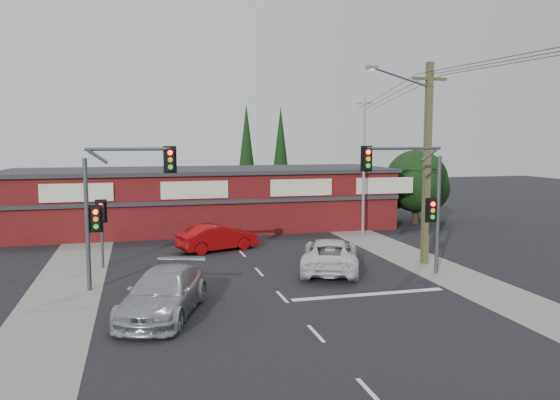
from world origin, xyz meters
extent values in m
plane|color=black|center=(0.00, 0.00, 0.00)|extent=(120.00, 120.00, 0.00)
cube|color=black|center=(0.00, 5.00, 0.01)|extent=(14.00, 70.00, 0.01)
cube|color=gray|center=(-8.50, 5.00, 0.01)|extent=(3.00, 70.00, 0.02)
cube|color=gray|center=(8.50, 5.00, 0.01)|extent=(3.00, 70.00, 0.02)
cube|color=silver|center=(3.50, -1.50, 0.01)|extent=(6.50, 0.35, 0.01)
imported|color=silver|center=(3.36, 2.76, 0.77)|extent=(4.38, 6.12, 1.55)
imported|color=#AAADB0|center=(-4.66, -2.03, 0.81)|extent=(3.96, 6.00, 1.62)
imported|color=#940909|center=(-1.17, 8.85, 0.75)|extent=(4.82, 3.06, 1.50)
cube|color=silver|center=(0.00, -9.48, 0.01)|extent=(0.12, 1.60, 0.01)
cube|color=silver|center=(0.00, -5.22, 0.01)|extent=(0.12, 1.60, 0.01)
cube|color=silver|center=(0.00, -0.96, 0.01)|extent=(0.12, 1.60, 0.01)
cube|color=silver|center=(0.00, 3.30, 0.01)|extent=(0.12, 1.60, 0.01)
cube|color=silver|center=(0.00, 7.56, 0.01)|extent=(0.12, 1.60, 0.01)
cube|color=silver|center=(0.00, 11.82, 0.01)|extent=(0.12, 1.60, 0.01)
cube|color=silver|center=(0.00, 16.08, 0.01)|extent=(0.12, 1.60, 0.01)
cube|color=silver|center=(0.00, 20.34, 0.01)|extent=(0.12, 1.60, 0.01)
cube|color=silver|center=(0.00, 24.59, 0.01)|extent=(0.12, 1.60, 0.01)
cube|color=silver|center=(0.00, 28.85, 0.01)|extent=(0.12, 1.60, 0.01)
cube|color=#521011|center=(-1.00, 17.00, 2.00)|extent=(26.00, 8.00, 4.00)
cube|color=#2D2D30|center=(-1.00, 17.00, 4.10)|extent=(26.40, 8.40, 0.25)
cube|color=beige|center=(-9.00, 12.95, 3.10)|extent=(4.20, 0.12, 1.10)
cube|color=beige|center=(-2.00, 12.95, 3.10)|extent=(4.20, 0.12, 1.10)
cube|color=beige|center=(5.00, 12.95, 3.10)|extent=(4.20, 0.12, 1.10)
cube|color=beige|center=(11.00, 12.95, 3.10)|extent=(4.20, 0.12, 1.10)
cube|color=#2D2D30|center=(-1.00, 12.90, 2.30)|extent=(26.00, 0.15, 0.25)
cylinder|color=#2D2116|center=(14.50, 15.00, 0.90)|extent=(0.50, 0.50, 1.80)
sphere|color=black|center=(14.50, 15.00, 3.20)|extent=(4.60, 4.60, 4.60)
sphere|color=black|center=(16.00, 16.00, 2.50)|extent=(3.40, 3.40, 3.40)
sphere|color=black|center=(13.20, 16.40, 2.30)|extent=(2.80, 2.80, 2.80)
cylinder|color=#2D2116|center=(3.50, 24.00, 1.00)|extent=(0.24, 0.24, 2.00)
cone|color=black|center=(3.50, 24.00, 5.50)|extent=(1.80, 1.80, 7.50)
cylinder|color=#2D2116|center=(7.00, 26.00, 1.00)|extent=(0.24, 0.24, 2.00)
cone|color=black|center=(7.00, 26.00, 5.50)|extent=(1.80, 1.80, 7.50)
cylinder|color=#47494C|center=(-7.50, 2.00, 2.75)|extent=(0.18, 0.18, 5.50)
cylinder|color=#47494C|center=(-5.80, 2.00, 5.85)|extent=(3.40, 0.14, 0.14)
cylinder|color=#47494C|center=(-6.99, 2.00, 5.55)|extent=(0.82, 0.14, 0.63)
cube|color=black|center=(-4.10, 2.00, 5.40)|extent=(0.32, 0.22, 0.95)
cube|color=black|center=(-4.10, 2.07, 5.40)|extent=(0.55, 0.04, 1.15)
cylinder|color=#FF0C07|center=(-4.10, 1.87, 5.70)|extent=(0.20, 0.06, 0.20)
cylinder|color=orange|center=(-4.10, 1.87, 5.40)|extent=(0.20, 0.06, 0.20)
cylinder|color=#0CE526|center=(-4.10, 1.87, 5.10)|extent=(0.20, 0.06, 0.20)
cube|color=black|center=(-7.15, 2.00, 3.00)|extent=(0.32, 0.22, 0.95)
cube|color=black|center=(-7.15, 2.07, 3.00)|extent=(0.55, 0.04, 1.15)
cylinder|color=#FF0C07|center=(-7.15, 1.87, 3.30)|extent=(0.20, 0.06, 0.20)
cylinder|color=orange|center=(-7.15, 1.87, 3.00)|extent=(0.20, 0.06, 0.20)
cylinder|color=#0CE526|center=(-7.15, 1.87, 2.70)|extent=(0.20, 0.06, 0.20)
cylinder|color=#47494C|center=(8.00, 1.00, 2.75)|extent=(0.18, 0.18, 5.50)
cylinder|color=#47494C|center=(6.20, 1.00, 5.85)|extent=(3.60, 0.14, 0.14)
cylinder|color=#47494C|center=(7.46, 1.00, 5.55)|extent=(0.82, 0.14, 0.63)
cube|color=black|center=(4.40, 1.00, 5.40)|extent=(0.32, 0.22, 0.95)
cube|color=black|center=(4.40, 1.07, 5.40)|extent=(0.55, 0.04, 1.15)
cylinder|color=#FF0C07|center=(4.40, 0.87, 5.70)|extent=(0.20, 0.06, 0.20)
cylinder|color=orange|center=(4.40, 0.87, 5.40)|extent=(0.20, 0.06, 0.20)
cylinder|color=#0CE526|center=(4.40, 0.87, 5.10)|extent=(0.20, 0.06, 0.20)
cube|color=black|center=(7.65, 1.00, 3.00)|extent=(0.32, 0.22, 0.95)
cube|color=black|center=(7.65, 1.07, 3.00)|extent=(0.55, 0.04, 1.15)
cylinder|color=#FF0C07|center=(7.65, 0.87, 3.30)|extent=(0.20, 0.06, 0.20)
cylinder|color=orange|center=(7.65, 0.87, 3.00)|extent=(0.20, 0.06, 0.20)
cylinder|color=#0CE526|center=(7.65, 0.87, 2.70)|extent=(0.20, 0.06, 0.20)
cylinder|color=#47494C|center=(-7.20, 6.00, 1.50)|extent=(0.12, 0.12, 3.00)
cube|color=black|center=(-7.20, 6.00, 2.80)|extent=(0.32, 0.22, 0.95)
cube|color=black|center=(-7.20, 6.07, 2.80)|extent=(0.55, 0.04, 1.15)
cylinder|color=#FF0C07|center=(-7.20, 5.87, 3.10)|extent=(0.20, 0.06, 0.20)
cylinder|color=orange|center=(-7.20, 5.87, 2.80)|extent=(0.20, 0.06, 0.20)
cylinder|color=#0CE526|center=(-7.20, 5.87, 2.50)|extent=(0.20, 0.06, 0.20)
cube|color=brown|center=(8.50, 3.00, 5.00)|extent=(0.30, 0.30, 10.00)
cube|color=brown|center=(8.50, 3.00, 9.20)|extent=(1.80, 0.14, 0.14)
cylinder|color=#47494C|center=(6.90, 2.85, 9.20)|extent=(3.23, 0.39, 0.89)
cube|color=slate|center=(5.30, 2.70, 9.60)|extent=(0.55, 0.25, 0.18)
cylinder|color=silver|center=(5.30, 2.70, 9.50)|extent=(0.28, 0.28, 0.05)
cylinder|color=gray|center=(9.00, 12.00, 4.50)|extent=(0.16, 0.16, 9.00)
cube|color=gray|center=(9.00, 12.00, 8.60)|extent=(1.20, 0.10, 0.10)
cylinder|color=black|center=(8.15, 7.50, 8.80)|extent=(0.73, 9.01, 1.22)
cylinder|color=black|center=(8.75, 7.50, 8.80)|extent=(0.52, 9.00, 1.22)
cylinder|color=black|center=(9.34, 7.50, 8.80)|extent=(0.31, 9.00, 1.22)
camera|label=1|loc=(-5.42, -21.39, 6.24)|focal=35.00mm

